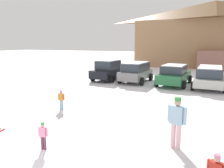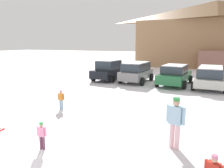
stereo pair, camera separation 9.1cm
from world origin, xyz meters
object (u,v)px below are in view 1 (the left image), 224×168
Objects in this scene: ski_lodge at (213,34)px; parked_black_sedan at (109,70)px; parked_green_coupe at (174,75)px; skier_child_in_pink_snowsuit at (43,134)px; parked_grey_wagon at (136,71)px; skier_child_in_orange_jacket at (61,99)px; parked_silver_wagon at (210,76)px; skier_adult_in_blue_parka at (177,120)px.

parked_black_sedan is (-8.49, -16.02, -3.64)m from ski_lodge.
parked_green_coupe is 12.95m from skier_child_in_pink_snowsuit.
skier_child_in_orange_jacket is at bearing -96.23° from parked_grey_wagon.
parked_black_sedan is 2.60m from parked_grey_wagon.
ski_lodge is 18.49m from parked_black_sedan.
parked_black_sedan reaches higher than skier_child_in_pink_snowsuit.
skier_child_in_orange_jacket is at bearing -105.29° from ski_lodge.
parked_silver_wagon is 4.65× the size of skier_child_in_orange_jacket.
parked_black_sedan is 9.33m from skier_child_in_orange_jacket.
parked_green_coupe is 9.99m from skier_child_in_orange_jacket.
parked_green_coupe is at bearing -1.07° from parked_black_sedan.
ski_lodge is 23.75× the size of skier_child_in_pink_snowsuit.
parked_grey_wagon is 9.13m from skier_child_in_orange_jacket.
skier_adult_in_blue_parka is (5.85, -1.91, 0.38)m from skier_child_in_orange_jacket.
parked_black_sedan is at bearing 178.93° from parked_green_coupe.
ski_lodge is at bearing 89.52° from parked_silver_wagon.
parked_silver_wagon is 13.37m from skier_child_in_pink_snowsuit.
skier_child_in_orange_jacket is (1.61, -9.18, -0.34)m from parked_black_sedan.
parked_green_coupe is at bearing 65.27° from skier_child_in_orange_jacket.
ski_lodge reaches higher than parked_green_coupe.
parked_grey_wagon is 4.57× the size of skier_child_in_pink_snowsuit.
skier_adult_in_blue_parka is (-1.04, -27.11, -3.59)m from ski_lodge.
parked_silver_wagon is at bearing -90.48° from ski_lodge.
skier_adult_in_blue_parka is (4.86, -10.98, 0.03)m from parked_grey_wagon.
parked_black_sedan is 1.05× the size of parked_grey_wagon.
parked_grey_wagon is at bearing 83.77° from skier_child_in_orange_jacket.
ski_lodge is 29.57m from skier_child_in_pink_snowsuit.
skier_child_in_orange_jacket is (-0.99, -9.06, -0.36)m from parked_grey_wagon.
ski_lodge is at bearing 80.47° from parked_green_coupe.
parked_grey_wagon is 12.81m from skier_child_in_pink_snowsuit.
parked_black_sedan is 4.34× the size of skier_child_in_orange_jacket.
parked_grey_wagon reaches higher than skier_adult_in_blue_parka.
parked_grey_wagon is 0.87× the size of parked_green_coupe.
parked_grey_wagon is (2.60, -0.12, 0.02)m from parked_black_sedan.
skier_adult_in_blue_parka is at bearing -94.80° from parked_silver_wagon.
parked_black_sedan is at bearing 123.90° from skier_adult_in_blue_parka.
skier_child_in_pink_snowsuit is at bearing -60.69° from skier_child_in_orange_jacket.
parked_black_sedan is at bearing 105.96° from skier_child_in_pink_snowsuit.
parked_black_sedan is 5.79m from parked_green_coupe.
skier_child_in_orange_jacket is at bearing 119.31° from skier_child_in_pink_snowsuit.
skier_adult_in_blue_parka is at bearing 25.32° from skier_child_in_pink_snowsuit.
skier_adult_in_blue_parka is (7.46, -11.09, 0.05)m from parked_black_sedan.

